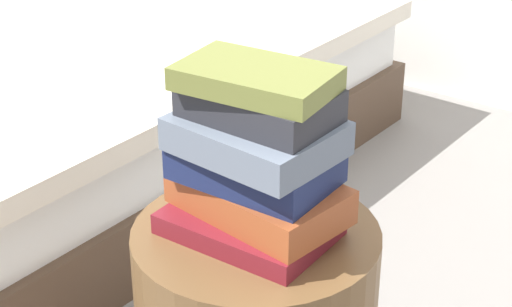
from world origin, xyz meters
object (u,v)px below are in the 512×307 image
Objects in this scene: book_slate at (259,136)px; book_olive at (255,79)px; bed at (54,96)px; book_rust at (261,197)px; book_charcoal at (260,103)px; book_navy at (255,164)px; book_maroon at (249,224)px.

book_olive is (-0.00, -0.01, 0.10)m from book_slate.
bed is 1.53m from book_rust.
bed is at bearing 153.75° from book_charcoal.
book_navy is at bearing -164.89° from book_rust.
book_olive reaches higher than book_rust.
book_navy is 1.06× the size of book_olive.
book_navy is (0.00, 0.02, 0.11)m from book_maroon.
bed is at bearing 146.54° from book_olive.
book_navy is 0.16m from book_olive.
book_slate is 0.10m from book_olive.
book_olive reaches higher than bed.
book_rust is at bearing 6.17° from book_navy.
bed is 1.56m from book_slate.
book_rust reaches higher than bed.
book_charcoal is at bearing 107.79° from book_slate.
book_navy is at bearing 164.53° from book_slate.
book_charcoal is at bearing 70.60° from book_olive.
book_maroon is 0.27m from book_olive.
book_rust is at bearing 58.93° from book_maroon.
book_navy is at bearing 118.61° from book_olive.
book_charcoal reaches higher than book_rust.
book_maroon is 1.06× the size of book_navy.
book_rust is at bearing -33.07° from book_charcoal.
book_maroon is 1.08× the size of book_slate.
book_charcoal is (0.01, 0.02, 0.22)m from book_maroon.
book_olive is at bearing -105.60° from book_rust.
book_charcoal is at bearing 153.57° from book_rust.
book_navy is (1.30, -0.69, 0.44)m from bed.
book_slate is at bearing 50.78° from book_maroon.
bed is 7.94× the size of book_slate.
book_charcoal reaches higher than bed.
book_charcoal is (-0.00, 0.01, 0.06)m from book_slate.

